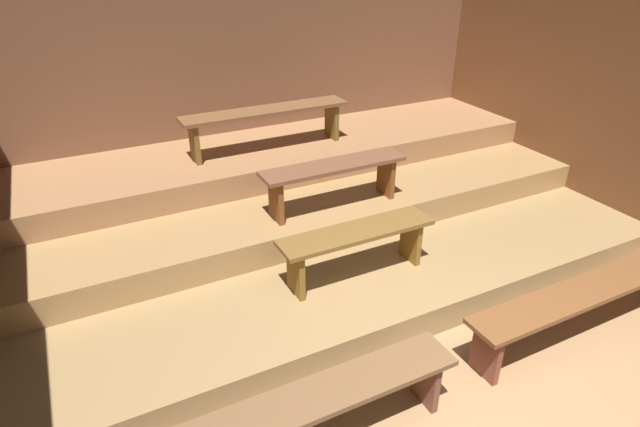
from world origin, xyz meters
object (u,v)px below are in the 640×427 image
object	(u,v)px
bench_lower_center	(357,241)
bench_middle_center	(334,174)
bench_upper_center	(266,117)
bench_floor_left	(287,416)
bench_floor_right	(589,296)

from	to	relation	value
bench_lower_center	bench_middle_center	world-z (taller)	bench_middle_center
bench_middle_center	bench_upper_center	xyz separation A→B (m)	(-0.24, 1.13, 0.29)
bench_lower_center	bench_floor_left	bearing A→B (deg)	-134.27
bench_floor_left	bench_middle_center	distance (m)	2.54
bench_floor_left	bench_lower_center	size ratio (longest dim) A/B	1.67
bench_floor_left	bench_lower_center	xyz separation A→B (m)	(1.21, 1.24, 0.25)
bench_floor_left	bench_floor_right	distance (m)	2.66
bench_floor_right	bench_middle_center	distance (m)	2.45
bench_middle_center	bench_upper_center	distance (m)	1.19
bench_floor_left	bench_upper_center	xyz separation A→B (m)	(1.18, 3.17, 0.81)
bench_floor_right	bench_lower_center	bearing A→B (deg)	139.48
bench_floor_right	bench_middle_center	world-z (taller)	bench_middle_center
bench_middle_center	bench_lower_center	bearing A→B (deg)	-104.35
bench_floor_right	bench_upper_center	world-z (taller)	bench_upper_center
bench_upper_center	bench_floor_left	bearing A→B (deg)	-110.35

